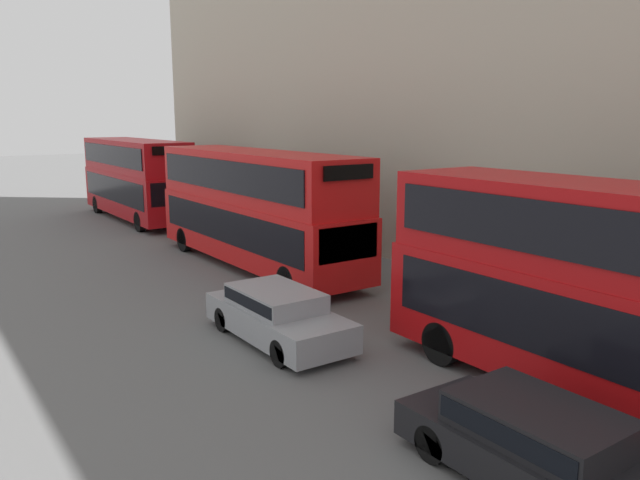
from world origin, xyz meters
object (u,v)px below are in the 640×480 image
car_dark_sedan (540,445)px  pedestrian (456,277)px  car_hatchback (277,313)px  bus_second_in_queue (255,204)px  bus_third_in_queue (136,176)px

car_dark_sedan → pedestrian: bearing=50.6°
car_hatchback → pedestrian: size_ratio=2.58×
car_hatchback → bus_second_in_queue: bearing=64.8°
bus_second_in_queue → bus_third_in_queue: bearing=90.0°
bus_second_in_queue → car_hatchback: bearing=-115.2°
bus_second_in_queue → bus_third_in_queue: 13.32m
bus_second_in_queue → car_hatchback: bus_second_in_queue is taller
bus_second_in_queue → car_dark_sedan: (-3.40, -14.90, -1.68)m
bus_second_in_queue → pedestrian: (2.65, -7.54, -1.56)m
bus_third_in_queue → car_hatchback: (-3.40, -20.53, -1.68)m
bus_second_in_queue → pedestrian: bus_second_in_queue is taller
car_dark_sedan → pedestrian: 9.53m
bus_third_in_queue → car_hatchback: 20.88m
bus_third_in_queue → car_hatchback: size_ratio=2.33×
bus_third_in_queue → car_dark_sedan: (-3.40, -28.21, -1.69)m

